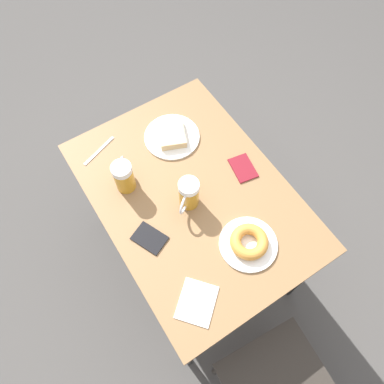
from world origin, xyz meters
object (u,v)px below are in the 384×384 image
Objects in this scene: plate_with_cake at (172,135)px; beer_mug_left at (124,176)px; plate_with_donut at (249,243)px; napkin_folded at (197,302)px; fork at (99,151)px; passport_far_edge at (150,238)px; beer_mug_center at (189,194)px; passport_near_edge at (243,168)px.

beer_mug_left is at bearing 20.14° from plate_with_cake.
napkin_folded is (0.28, 0.08, -0.02)m from plate_with_donut.
fork is 1.15× the size of passport_far_edge.
plate_with_donut is at bearing 119.11° from beer_mug_left.
plate_with_donut is 1.52× the size of beer_mug_center.
plate_with_donut reaches higher than passport_far_edge.
plate_with_donut is at bearing 109.16° from beer_mug_center.
beer_mug_left is 0.86× the size of fork.
fork is (0.02, -0.22, -0.07)m from beer_mug_left.
plate_with_cake is 1.25× the size of napkin_folded.
passport_far_edge is (0.32, 0.36, -0.01)m from plate_with_cake.
napkin_folded is at bearing 65.66° from plate_with_cake.
beer_mug_center is (0.11, 0.31, 0.06)m from plate_with_cake.
passport_far_edge is at bearing -85.94° from napkin_folded.
plate_with_cake reaches higher than passport_far_edge.
beer_mug_left reaches higher than napkin_folded.
plate_with_cake is at bearing -109.54° from beer_mug_center.
plate_with_cake is at bearing -91.52° from plate_with_donut.
napkin_folded is 1.13× the size of fork.
beer_mug_left is 1.07× the size of passport_near_edge.
fork is at bearing -65.32° from beer_mug_center.
beer_mug_left is at bearing -91.57° from napkin_folded.
beer_mug_left reaches higher than plate_with_donut.
napkin_folded is 0.30m from passport_far_edge.
fork is at bearing -91.93° from passport_far_edge.
plate_with_cake is 1.66× the size of beer_mug_center.
beer_mug_center is at bearing -70.84° from plate_with_donut.
plate_with_cake is at bearing -131.64° from passport_far_edge.
beer_mug_left is 0.23m from fork.
plate_with_donut is 0.30m from beer_mug_center.
plate_with_donut reaches higher than plate_with_cake.
beer_mug_center reaches higher than napkin_folded.
passport_near_edge is 0.92× the size of passport_far_edge.
passport_far_edge is (0.02, -0.30, 0.00)m from napkin_folded.
plate_with_cake is 0.35m from passport_near_edge.
beer_mug_left is 0.27m from beer_mug_center.
passport_far_edge is at bearing -36.49° from plate_with_donut.
beer_mug_left is (0.27, -0.48, 0.05)m from plate_with_donut.
beer_mug_center is 0.29m from passport_near_edge.
napkin_folded is 1.30× the size of passport_far_edge.
plate_with_cake is 1.77× the size of passport_near_edge.
plate_with_donut is 0.34m from passport_near_edge.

